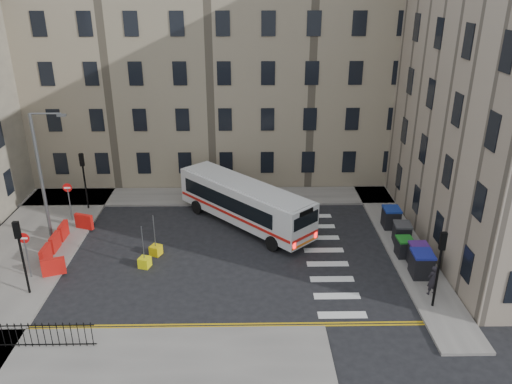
{
  "coord_description": "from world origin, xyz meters",
  "views": [
    {
      "loc": [
        -0.6,
        -26.08,
        15.09
      ],
      "look_at": [
        -0.09,
        2.48,
        3.0
      ],
      "focal_mm": 35.0,
      "sensor_mm": 36.0,
      "label": 1
    }
  ],
  "objects_px": {
    "wheelie_bin_d": "(402,233)",
    "bollard_chevron": "(145,262)",
    "wheelie_bin_a": "(422,264)",
    "bollard_yellow": "(156,250)",
    "streetlamp": "(41,176)",
    "bus": "(244,202)",
    "wheelie_bin_c": "(404,247)",
    "wheelie_bin_e": "(391,217)",
    "wheelie_bin_b": "(419,255)",
    "pedestrian": "(433,280)"
  },
  "relations": [
    {
      "from": "wheelie_bin_b",
      "to": "wheelie_bin_e",
      "type": "xyz_separation_m",
      "value": [
        -0.27,
        4.84,
        0.02
      ]
    },
    {
      "from": "wheelie_bin_b",
      "to": "wheelie_bin_d",
      "type": "bearing_deg",
      "value": 93.16
    },
    {
      "from": "wheelie_bin_d",
      "to": "wheelie_bin_e",
      "type": "distance_m",
      "value": 2.1
    },
    {
      "from": "streetlamp",
      "to": "bus",
      "type": "distance_m",
      "value": 12.61
    },
    {
      "from": "pedestrian",
      "to": "wheelie_bin_b",
      "type": "bearing_deg",
      "value": -111.14
    },
    {
      "from": "bus",
      "to": "wheelie_bin_a",
      "type": "distance_m",
      "value": 11.83
    },
    {
      "from": "pedestrian",
      "to": "wheelie_bin_c",
      "type": "bearing_deg",
      "value": -102.74
    },
    {
      "from": "wheelie_bin_d",
      "to": "bollard_chevron",
      "type": "relative_size",
      "value": 2.14
    },
    {
      "from": "wheelie_bin_c",
      "to": "wheelie_bin_a",
      "type": "bearing_deg",
      "value": -83.44
    },
    {
      "from": "streetlamp",
      "to": "wheelie_bin_e",
      "type": "bearing_deg",
      "value": 3.06
    },
    {
      "from": "wheelie_bin_b",
      "to": "wheelie_bin_e",
      "type": "distance_m",
      "value": 4.85
    },
    {
      "from": "bollard_yellow",
      "to": "bollard_chevron",
      "type": "xyz_separation_m",
      "value": [
        -0.41,
        -1.38,
        0.0
      ]
    },
    {
      "from": "wheelie_bin_a",
      "to": "wheelie_bin_d",
      "type": "distance_m",
      "value": 3.79
    },
    {
      "from": "wheelie_bin_a",
      "to": "wheelie_bin_e",
      "type": "bearing_deg",
      "value": 92.57
    },
    {
      "from": "bollard_yellow",
      "to": "wheelie_bin_a",
      "type": "bearing_deg",
      "value": -10.47
    },
    {
      "from": "wheelie_bin_e",
      "to": "pedestrian",
      "type": "distance_m",
      "value": 7.67
    },
    {
      "from": "wheelie_bin_a",
      "to": "pedestrian",
      "type": "height_order",
      "value": "pedestrian"
    },
    {
      "from": "wheelie_bin_d",
      "to": "bollard_chevron",
      "type": "bearing_deg",
      "value": -165.18
    },
    {
      "from": "bus",
      "to": "wheelie_bin_b",
      "type": "bearing_deg",
      "value": -72.88
    },
    {
      "from": "wheelie_bin_a",
      "to": "wheelie_bin_d",
      "type": "bearing_deg",
      "value": 91.48
    },
    {
      "from": "wheelie_bin_b",
      "to": "pedestrian",
      "type": "distance_m",
      "value": 2.84
    },
    {
      "from": "wheelie_bin_a",
      "to": "wheelie_bin_e",
      "type": "xyz_separation_m",
      "value": [
        -0.09,
        5.89,
        -0.03
      ]
    },
    {
      "from": "bus",
      "to": "wheelie_bin_c",
      "type": "xyz_separation_m",
      "value": [
        9.4,
        -4.57,
        -0.95
      ]
    },
    {
      "from": "wheelie_bin_a",
      "to": "pedestrian",
      "type": "xyz_separation_m",
      "value": [
        -0.03,
        -1.78,
        0.12
      ]
    },
    {
      "from": "wheelie_bin_c",
      "to": "pedestrian",
      "type": "relative_size",
      "value": 0.68
    },
    {
      "from": "streetlamp",
      "to": "wheelie_bin_b",
      "type": "relative_size",
      "value": 6.23
    },
    {
      "from": "streetlamp",
      "to": "bollard_yellow",
      "type": "bearing_deg",
      "value": -15.82
    },
    {
      "from": "wheelie_bin_b",
      "to": "bollard_chevron",
      "type": "distance_m",
      "value": 15.58
    },
    {
      "from": "wheelie_bin_b",
      "to": "wheelie_bin_a",
      "type": "bearing_deg",
      "value": -100.37
    },
    {
      "from": "bus",
      "to": "bollard_yellow",
      "type": "height_order",
      "value": "bus"
    },
    {
      "from": "streetlamp",
      "to": "pedestrian",
      "type": "xyz_separation_m",
      "value": [
        21.84,
        -6.5,
        -3.36
      ]
    },
    {
      "from": "streetlamp",
      "to": "bollard_yellow",
      "type": "xyz_separation_m",
      "value": [
        6.89,
        -1.95,
        -4.04
      ]
    },
    {
      "from": "wheelie_bin_c",
      "to": "wheelie_bin_b",
      "type": "bearing_deg",
      "value": -67.49
    },
    {
      "from": "bollard_chevron",
      "to": "wheelie_bin_a",
      "type": "bearing_deg",
      "value": -5.17
    },
    {
      "from": "wheelie_bin_d",
      "to": "pedestrian",
      "type": "xyz_separation_m",
      "value": [
        -0.04,
        -5.57,
        0.18
      ]
    },
    {
      "from": "wheelie_bin_a",
      "to": "bollard_chevron",
      "type": "bearing_deg",
      "value": 176.56
    },
    {
      "from": "pedestrian",
      "to": "bollard_yellow",
      "type": "distance_m",
      "value": 15.64
    },
    {
      "from": "wheelie_bin_c",
      "to": "wheelie_bin_e",
      "type": "xyz_separation_m",
      "value": [
        0.22,
        3.75,
        0.11
      ]
    },
    {
      "from": "wheelie_bin_a",
      "to": "pedestrian",
      "type": "bearing_deg",
      "value": -89.17
    },
    {
      "from": "bus",
      "to": "wheelie_bin_a",
      "type": "bearing_deg",
      "value": -77.72
    },
    {
      "from": "wheelie_bin_a",
      "to": "pedestrian",
      "type": "distance_m",
      "value": 1.79
    },
    {
      "from": "wheelie_bin_c",
      "to": "pedestrian",
      "type": "bearing_deg",
      "value": -87.55
    },
    {
      "from": "streetlamp",
      "to": "bus",
      "type": "xyz_separation_m",
      "value": [
        12.16,
        1.99,
        -2.66
      ]
    },
    {
      "from": "bus",
      "to": "wheelie_bin_b",
      "type": "height_order",
      "value": "bus"
    },
    {
      "from": "wheelie_bin_a",
      "to": "bollard_yellow",
      "type": "relative_size",
      "value": 2.37
    },
    {
      "from": "wheelie_bin_d",
      "to": "wheelie_bin_e",
      "type": "xyz_separation_m",
      "value": [
        -0.1,
        2.1,
        0.04
      ]
    },
    {
      "from": "wheelie_bin_a",
      "to": "wheelie_bin_e",
      "type": "relative_size",
      "value": 1.05
    },
    {
      "from": "wheelie_bin_d",
      "to": "bollard_chevron",
      "type": "distance_m",
      "value": 15.6
    },
    {
      "from": "wheelie_bin_a",
      "to": "wheelie_bin_b",
      "type": "xyz_separation_m",
      "value": [
        0.18,
        1.04,
        -0.06
      ]
    },
    {
      "from": "streetlamp",
      "to": "bus",
      "type": "height_order",
      "value": "streetlamp"
    }
  ]
}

